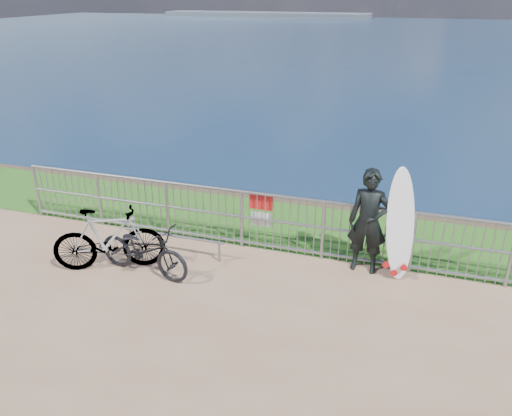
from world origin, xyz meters
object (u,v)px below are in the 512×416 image
(surfboard, at_px, (400,228))
(bicycle_near, at_px, (144,250))
(bicycle_far, at_px, (109,239))
(surfer, at_px, (368,222))

(surfboard, distance_m, bicycle_near, 4.20)
(bicycle_near, relative_size, bicycle_far, 0.93)
(surfer, distance_m, bicycle_far, 4.34)
(bicycle_near, bearing_deg, surfboard, -64.19)
(surfboard, relative_size, bicycle_far, 1.01)
(surfboard, xyz_separation_m, bicycle_near, (-3.99, -1.25, -0.41))
(surfer, xyz_separation_m, surfboard, (0.51, -0.01, -0.04))
(surfboard, bearing_deg, bicycle_near, -162.62)
(surfboard, height_order, bicycle_far, surfboard)
(surfer, height_order, bicycle_far, surfer)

